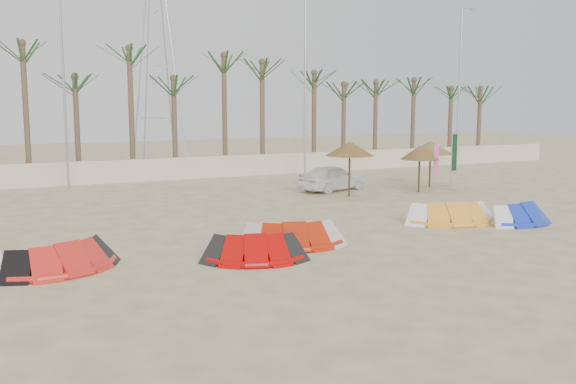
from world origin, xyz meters
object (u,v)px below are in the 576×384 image
kite_red_left (62,254)px  kite_red_mid (251,246)px  parasol_left (350,149)px  car (332,178)px  kite_red_right (288,233)px  kite_orange (447,211)px  kite_blue (517,212)px  parasol_right (431,148)px  parasol_mid (420,153)px

kite_red_left → kite_red_mid: bearing=-14.7°
parasol_left → car: (0.28, 2.17, -1.66)m
kite_red_right → parasol_left: (7.42, 8.38, 1.92)m
kite_red_mid → kite_orange: bearing=13.4°
kite_red_mid → kite_blue: size_ratio=1.08×
kite_red_left → car: 18.00m
parasol_right → kite_red_mid: bearing=-144.6°
kite_red_left → parasol_left: size_ratio=1.39×
kite_red_mid → kite_blue: same height
kite_orange → car: 9.65m
parasol_mid → car: (-3.69, 2.48, -1.34)m
kite_orange → car: (0.45, 9.63, 0.26)m
kite_red_mid → car: bearing=51.1°
kite_red_mid → kite_orange: same height
kite_red_mid → kite_red_right: size_ratio=0.91×
kite_orange → parasol_left: bearing=88.7°
parasol_mid → parasol_right: size_ratio=0.95×
kite_blue → parasol_left: bearing=104.0°
kite_red_mid → parasol_mid: parasol_mid is taller
parasol_left → parasol_mid: bearing=-4.4°
kite_red_right → parasol_right: size_ratio=1.45×
parasol_right → kite_orange: bearing=-124.7°
kite_orange → kite_red_right: bearing=-172.8°
kite_orange → parasol_mid: bearing=59.9°
parasol_left → car: size_ratio=0.67×
parasol_mid → kite_red_left: bearing=-156.5°
kite_red_mid → parasol_right: size_ratio=1.33×
kite_red_mid → parasol_mid: size_ratio=1.40×
kite_red_left → kite_blue: bearing=-1.5°
parasol_mid → kite_blue: bearing=-102.0°
kite_blue → kite_red_mid: bearing=-175.5°
kite_orange → kite_blue: (2.34, -1.28, -0.00)m
kite_orange → parasol_left: parasol_left is taller
kite_red_mid → parasol_right: 18.43m
parasol_left → kite_red_left: bearing=-150.0°
parasol_mid → car: size_ratio=0.59×
parasol_left → car: 2.75m
kite_red_mid → kite_blue: bearing=4.5°
kite_red_left → kite_orange: bearing=3.4°
kite_red_left → parasol_right: size_ratio=1.50×
parasol_left → kite_blue: bearing=-76.0°
kite_red_mid → kite_red_right: same height
kite_blue → car: bearing=99.9°
kite_red_left → kite_blue: (16.54, -0.45, -0.00)m
kite_red_mid → kite_orange: size_ratio=0.88×
kite_red_mid → kite_blue: (11.43, 0.89, -0.00)m
kite_orange → parasol_mid: parasol_mid is taller
kite_red_mid → parasol_mid: bearing=35.2°
kite_blue → parasol_left: (-2.17, 8.74, 1.93)m
kite_red_right → kite_orange: 7.31m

